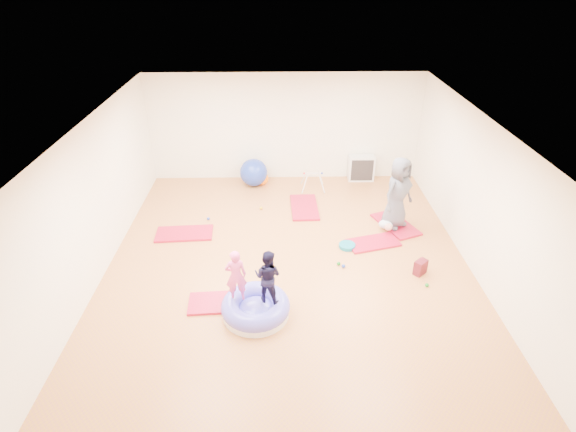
{
  "coord_description": "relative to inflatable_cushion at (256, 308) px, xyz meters",
  "views": [
    {
      "loc": [
        -0.16,
        -7.16,
        5.2
      ],
      "look_at": [
        0.0,
        0.3,
        0.9
      ],
      "focal_mm": 28.0,
      "sensor_mm": 36.0,
      "label": 1
    }
  ],
  "objects": [
    {
      "name": "ball_pit_balls",
      "position": [
        1.33,
        1.85,
        -0.1
      ],
      "size": [
        4.37,
        3.04,
        0.07
      ],
      "color": "gold",
      "rests_on": "ground"
    },
    {
      "name": "child_navy",
      "position": [
        0.21,
        0.04,
        0.67
      ],
      "size": [
        0.56,
        0.51,
        0.95
      ],
      "primitive_type": "imported",
      "rotation": [
        0.0,
        0.0,
        2.77
      ],
      "color": "black",
      "rests_on": "inflatable_cushion"
    },
    {
      "name": "gym_mat_rear_right",
      "position": [
        3.01,
        2.83,
        -0.12
      ],
      "size": [
        0.99,
        1.31,
        0.05
      ],
      "primitive_type": "cube",
      "rotation": [
        0.0,
        0.0,
        1.96
      ],
      "color": "#AE2139",
      "rests_on": "ground"
    },
    {
      "name": "gym_mat_center_back",
      "position": [
        1.01,
        3.66,
        -0.12
      ],
      "size": [
        0.65,
        1.26,
        0.05
      ],
      "primitive_type": "cube",
      "rotation": [
        0.0,
        0.0,
        1.6
      ],
      "color": "#AE2139",
      "rests_on": "ground"
    },
    {
      "name": "inflatable_cushion",
      "position": [
        0.0,
        0.0,
        0.0
      ],
      "size": [
        1.15,
        1.15,
        0.36
      ],
      "rotation": [
        0.0,
        0.0,
        -0.3
      ],
      "color": "silver",
      "rests_on": "ground"
    },
    {
      "name": "room",
      "position": [
        0.58,
        1.44,
        1.26
      ],
      "size": [
        7.01,
        8.01,
        2.81
      ],
      "color": "#B36743",
      "rests_on": "ground"
    },
    {
      "name": "adult_caregiver",
      "position": [
        2.95,
        2.77,
        0.7
      ],
      "size": [
        0.93,
        0.88,
        1.59
      ],
      "primitive_type": "imported",
      "rotation": [
        0.0,
        0.0,
        0.66
      ],
      "color": "#50525F",
      "rests_on": "gym_mat_rear_right"
    },
    {
      "name": "backpack",
      "position": [
        3.06,
        1.06,
        0.0
      ],
      "size": [
        0.29,
        0.28,
        0.29
      ],
      "primitive_type": "cube",
      "rotation": [
        0.0,
        0.0,
        0.71
      ],
      "color": "#A42035",
      "rests_on": "ground"
    },
    {
      "name": "balance_disc",
      "position": [
        1.8,
        1.97,
        -0.1
      ],
      "size": [
        0.34,
        0.34,
        0.08
      ],
      "primitive_type": "cylinder",
      "color": "#107694",
      "rests_on": "ground"
    },
    {
      "name": "gym_mat_mid_left",
      "position": [
        -1.65,
        2.54,
        -0.12
      ],
      "size": [
        1.24,
        0.68,
        0.05
      ],
      "primitive_type": "cube",
      "rotation": [
        0.0,
        0.0,
        0.06
      ],
      "color": "#AE2139",
      "rests_on": "ground"
    },
    {
      "name": "infant_play_gym",
      "position": [
        1.27,
        4.67,
        0.17
      ],
      "size": [
        0.61,
        0.58,
        0.46
      ],
      "rotation": [
        0.0,
        0.0,
        -0.3
      ],
      "color": "silver",
      "rests_on": "ground"
    },
    {
      "name": "yellow_toy",
      "position": [
        -0.26,
        0.12,
        -0.13
      ],
      "size": [
        0.18,
        0.18,
        0.03
      ],
      "primitive_type": "cylinder",
      "color": "gold",
      "rests_on": "ground"
    },
    {
      "name": "child_pink",
      "position": [
        -0.3,
        0.07,
        0.67
      ],
      "size": [
        0.37,
        0.27,
        0.95
      ],
      "primitive_type": "imported",
      "rotation": [
        0.0,
        0.0,
        3.27
      ],
      "color": "#F84F9E",
      "rests_on": "inflatable_cushion"
    },
    {
      "name": "infant",
      "position": [
        2.76,
        2.6,
        0.02
      ],
      "size": [
        0.36,
        0.36,
        0.21
      ],
      "color": "silver",
      "rests_on": "gym_mat_rear_right"
    },
    {
      "name": "exercise_ball_orange",
      "position": [
        -0.04,
        4.99,
        0.04
      ],
      "size": [
        0.35,
        0.35,
        0.35
      ],
      "primitive_type": "sphere",
      "color": "#FF7100",
      "rests_on": "ground"
    },
    {
      "name": "gym_mat_front_left",
      "position": [
        -0.61,
        0.29,
        -0.12
      ],
      "size": [
        1.16,
        0.63,
        0.05
      ],
      "primitive_type": "cube",
      "rotation": [
        0.0,
        0.0,
        0.06
      ],
      "color": "#AE2139",
      "rests_on": "ground"
    },
    {
      "name": "cube_shelf",
      "position": [
        2.6,
        5.23,
        0.2
      ],
      "size": [
        0.67,
        0.33,
        0.67
      ],
      "color": "silver",
      "rests_on": "ground"
    },
    {
      "name": "exercise_ball_blue",
      "position": [
        -0.25,
        4.96,
        0.22
      ],
      "size": [
        0.72,
        0.72,
        0.72
      ],
      "primitive_type": "sphere",
      "color": "#1E37A9",
      "rests_on": "ground"
    },
    {
      "name": "gym_mat_right",
      "position": [
        2.37,
        2.1,
        -0.12
      ],
      "size": [
        1.17,
        0.8,
        0.04
      ],
      "primitive_type": "cube",
      "rotation": [
        0.0,
        0.0,
        0.27
      ],
      "color": "#AE2139",
      "rests_on": "ground"
    }
  ]
}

